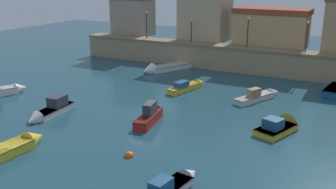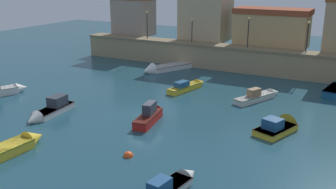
# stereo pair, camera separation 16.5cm
# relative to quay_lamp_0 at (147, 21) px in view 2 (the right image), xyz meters

# --- Properties ---
(ground_plane) EXTENTS (108.11, 108.11, 0.00)m
(ground_plane) POSITION_rel_quay_lamp_0_xyz_m (11.21, -19.24, -5.63)
(ground_plane) COLOR #1E4756
(quay_wall) EXTENTS (40.90, 2.74, 3.14)m
(quay_wall) POSITION_rel_quay_lamp_0_xyz_m (11.21, -0.00, -4.04)
(quay_wall) COLOR #9E8966
(quay_wall) RESTS_ON ground
(old_town_backdrop) EXTENTS (37.36, 5.38, 7.67)m
(old_town_backdrop) POSITION_rel_quay_lamp_0_xyz_m (12.28, 3.44, 0.50)
(old_town_backdrop) COLOR gray
(old_town_backdrop) RESTS_ON ground
(quay_lamp_0) EXTENTS (0.32, 0.32, 3.79)m
(quay_lamp_0) POSITION_rel_quay_lamp_0_xyz_m (0.00, 0.00, 0.00)
(quay_lamp_0) COLOR black
(quay_lamp_0) RESTS_ON quay_wall
(quay_lamp_1) EXTENTS (0.32, 0.32, 3.09)m
(quay_lamp_1) POSITION_rel_quay_lamp_0_xyz_m (6.91, 0.00, -0.40)
(quay_lamp_1) COLOR black
(quay_lamp_1) RESTS_ON quay_wall
(quay_lamp_2) EXTENTS (0.32, 0.32, 3.69)m
(quay_lamp_2) POSITION_rel_quay_lamp_0_xyz_m (14.51, 0.00, -0.06)
(quay_lamp_2) COLOR black
(quay_lamp_2) RESTS_ON quay_wall
(quay_lamp_3) EXTENTS (0.32, 0.32, 3.60)m
(quay_lamp_3) POSITION_rel_quay_lamp_0_xyz_m (21.50, -0.00, -0.11)
(quay_lamp_3) COLOR black
(quay_lamp_3) RESTS_ON quay_wall
(moored_boat_0) EXTENTS (2.03, 5.25, 1.85)m
(moored_boat_0) POSITION_rel_quay_lamp_0_xyz_m (12.56, -20.43, -5.10)
(moored_boat_0) COLOR red
(moored_boat_0) RESTS_ON ground
(moored_boat_1) EXTENTS (1.88, 5.55, 1.85)m
(moored_boat_1) POSITION_rel_quay_lamp_0_xyz_m (4.06, -23.59, -5.18)
(moored_boat_1) COLOR silver
(moored_boat_1) RESTS_ON ground
(moored_boat_2) EXTENTS (3.58, 6.15, 1.54)m
(moored_boat_2) POSITION_rel_quay_lamp_0_xyz_m (19.18, -10.33, -5.26)
(moored_boat_2) COLOR silver
(moored_boat_2) RESTS_ON ground
(moored_boat_5) EXTENTS (1.91, 6.47, 1.46)m
(moored_boat_5) POSITION_rel_quay_lamp_0_xyz_m (7.13, -30.37, -5.26)
(moored_boat_5) COLOR gold
(moored_boat_5) RESTS_ON ground
(moored_boat_6) EXTENTS (3.24, 4.94, 1.94)m
(moored_boat_6) POSITION_rel_quay_lamp_0_xyz_m (22.79, -17.40, -5.27)
(moored_boat_6) COLOR gold
(moored_boat_6) RESTS_ON ground
(moored_boat_7) EXTENTS (4.77, 7.31, 1.80)m
(moored_boat_7) POSITION_rel_quay_lamp_0_xyz_m (4.98, -4.50, -5.30)
(moored_boat_7) COLOR white
(moored_boat_7) RESTS_ON ground
(moored_boat_8) EXTENTS (3.38, 5.39, 3.11)m
(moored_boat_8) POSITION_rel_quay_lamp_0_xyz_m (-4.62, -21.31, -5.12)
(moored_boat_8) COLOR white
(moored_boat_8) RESTS_ON ground
(moored_boat_9) EXTENTS (1.96, 5.33, 1.55)m
(moored_boat_9) POSITION_rel_quay_lamp_0_xyz_m (19.29, -29.57, -5.27)
(moored_boat_9) COLOR silver
(moored_boat_9) RESTS_ON ground
(moored_boat_10) EXTENTS (2.38, 5.91, 1.35)m
(moored_boat_10) POSITION_rel_quay_lamp_0_xyz_m (11.43, -10.57, -5.25)
(moored_boat_10) COLOR gold
(moored_boat_10) RESTS_ON ground
(mooring_buoy_0) EXTENTS (0.70, 0.70, 0.70)m
(mooring_buoy_0) POSITION_rel_quay_lamp_0_xyz_m (14.64, -27.01, -5.63)
(mooring_buoy_0) COLOR #EA4C19
(mooring_buoy_0) RESTS_ON ground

